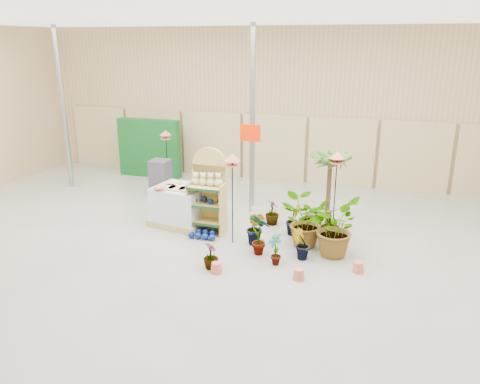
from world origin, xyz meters
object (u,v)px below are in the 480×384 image
object	(u,v)px
bird_table_front	(232,160)
display_shelf	(209,194)
pallet_stack	(181,206)
potted_plant_2	(303,222)

from	to	relation	value
bird_table_front	display_shelf	bearing A→B (deg)	144.25
display_shelf	pallet_stack	distance (m)	0.88
display_shelf	bird_table_front	size ratio (longest dim) A/B	0.98
pallet_stack	potted_plant_2	world-z (taller)	potted_plant_2
pallet_stack	potted_plant_2	size ratio (longest dim) A/B	1.33
potted_plant_2	pallet_stack	bearing A→B (deg)	171.93
pallet_stack	potted_plant_2	distance (m)	2.94
pallet_stack	bird_table_front	size ratio (longest dim) A/B	0.74
display_shelf	bird_table_front	xyz separation A→B (m)	(0.72, -0.52, 0.93)
pallet_stack	potted_plant_2	bearing A→B (deg)	2.27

